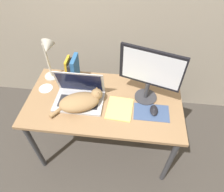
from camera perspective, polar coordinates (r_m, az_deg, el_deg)
The scene contains 11 objects.
ground_plane at distance 2.13m, azimuth -3.12°, elevation -21.80°, with size 12.00×12.00×0.00m, color #3D3833.
desk at distance 1.73m, azimuth -2.23°, elevation -3.05°, with size 1.29×0.69×0.74m.
laptop at distance 1.65m, azimuth -9.35°, elevation 0.10°, with size 0.40×0.26×0.27m.
cat at distance 1.60m, azimuth -8.83°, elevation -1.51°, with size 0.40×0.30×0.13m.
external_monitor at distance 1.52m, azimuth 10.81°, elevation 6.62°, with size 0.47×0.19×0.47m.
mousepad at distance 1.61m, azimuth 11.18°, elevation -4.60°, with size 0.28×0.17×0.00m.
computer_mouse at distance 1.61m, azimuth 11.88°, elevation -4.01°, with size 0.06×0.11×0.03m.
book_row at distance 1.81m, azimuth -11.18°, elevation 7.39°, with size 0.10×0.17×0.24m.
desk_lamp at distance 1.76m, azimuth -17.81°, elevation 11.43°, with size 0.17×0.17×0.42m.
notepad at distance 1.60m, azimuth 2.19°, elevation -3.60°, with size 0.21×0.25×0.01m.
cd_disc at distance 1.86m, azimuth -18.39°, elevation 2.09°, with size 0.12×0.12×0.00m.
Camera 1 is at (0.20, -0.75, 1.98)m, focal length 32.00 mm.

